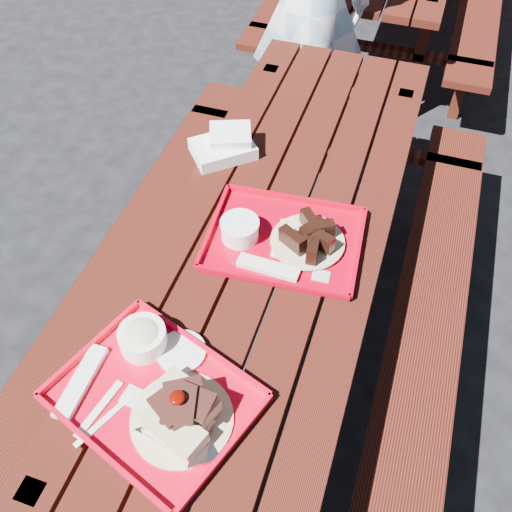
% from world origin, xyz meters
% --- Properties ---
extents(ground, '(60.00, 60.00, 0.00)m').
position_xyz_m(ground, '(0.00, 0.00, 0.00)').
color(ground, black).
rests_on(ground, ground).
extents(picnic_table_near, '(1.41, 2.40, 0.75)m').
position_xyz_m(picnic_table_near, '(-0.00, 0.00, 0.56)').
color(picnic_table_near, '#49170E').
rests_on(picnic_table_near, ground).
extents(near_tray, '(0.60, 0.53, 0.16)m').
position_xyz_m(near_tray, '(-0.11, -0.63, 0.79)').
color(near_tray, red).
rests_on(near_tray, picnic_table_near).
extents(far_tray, '(0.52, 0.42, 0.08)m').
position_xyz_m(far_tray, '(0.04, -0.02, 0.78)').
color(far_tray, '#B80017').
rests_on(far_tray, picnic_table_near).
extents(white_cloth, '(0.27, 0.27, 0.09)m').
position_xyz_m(white_cloth, '(-0.29, 0.35, 0.79)').
color(white_cloth, white).
rests_on(white_cloth, picnic_table_near).
extents(person, '(0.67, 0.52, 1.63)m').
position_xyz_m(person, '(-0.25, 1.45, 0.81)').
color(person, '#A6CAE5').
rests_on(person, ground).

